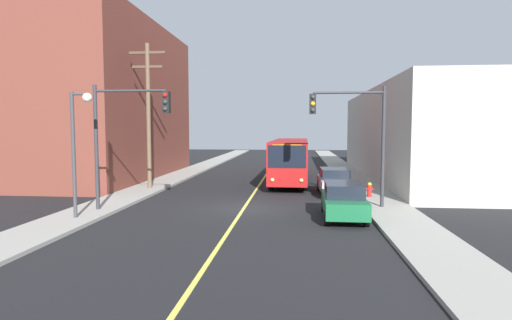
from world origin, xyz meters
The scene contains 14 objects.
ground_plane centered at (0.00, 0.00, 0.00)m, with size 120.00×120.00×0.00m, color black.
sidewalk_left centered at (-7.25, 10.00, 0.07)m, with size 2.50×90.00×0.15m, color gray.
sidewalk_right centered at (7.25, 10.00, 0.07)m, with size 2.50×90.00×0.15m, color gray.
lane_stripe_center centered at (0.00, 15.00, 0.01)m, with size 0.16×60.00×0.01m, color #D8CC4C.
building_left_brick centered at (-13.49, 12.16, 6.26)m, with size 10.00×19.17×12.52m.
building_right_warehouse centered at (14.49, 14.57, 3.61)m, with size 12.00×26.97×7.22m.
city_bus centered at (2.20, 10.64, 1.82)m, with size 2.79×12.20×3.20m.
parked_car_green centered at (4.79, -1.97, 0.84)m, with size 1.88×4.43×1.62m.
parked_car_silver centered at (4.98, 4.98, 0.84)m, with size 1.89×4.43×1.62m.
utility_pole_near centered at (-7.01, 5.68, 5.35)m, with size 2.40×0.28×9.42m.
traffic_signal_left_corner centered at (-5.41, -1.70, 4.30)m, with size 3.75×0.48×6.00m.
traffic_signal_right_corner centered at (5.41, 0.32, 4.30)m, with size 3.75×0.48×6.00m.
street_lamp_left centered at (-6.83, -3.58, 3.74)m, with size 0.98×0.40×5.50m.
fire_hydrant centered at (6.85, 3.34, 0.58)m, with size 0.44×0.26×0.84m.
Camera 1 is at (2.65, -20.90, 4.05)m, focal length 29.26 mm.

